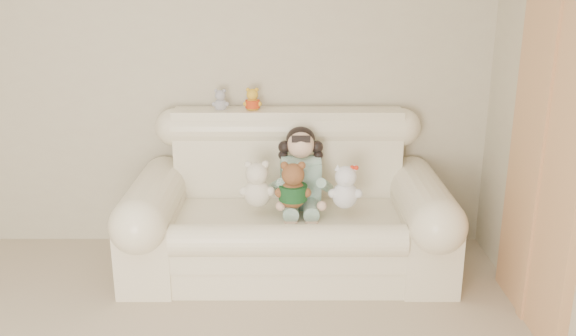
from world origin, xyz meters
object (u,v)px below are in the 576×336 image
(seated_child, at_px, (301,168))
(brown_teddy, at_px, (293,181))
(sofa, at_px, (288,198))
(white_cat, at_px, (345,182))
(cream_teddy, at_px, (257,180))

(seated_child, relative_size, brown_teddy, 1.55)
(sofa, height_order, brown_teddy, sofa)
(brown_teddy, bearing_deg, white_cat, -10.48)
(seated_child, distance_m, brown_teddy, 0.22)
(seated_child, xyz_separation_m, white_cat, (0.28, -0.22, -0.03))
(white_cat, bearing_deg, cream_teddy, 162.00)
(seated_child, bearing_deg, sofa, -141.49)
(cream_teddy, bearing_deg, brown_teddy, 1.31)
(white_cat, bearing_deg, brown_teddy, 164.74)
(white_cat, relative_size, cream_teddy, 0.95)
(white_cat, bearing_deg, sofa, 143.97)
(brown_teddy, height_order, white_cat, brown_teddy)
(white_cat, distance_m, cream_teddy, 0.55)
(brown_teddy, relative_size, white_cat, 1.06)
(seated_child, xyz_separation_m, brown_teddy, (-0.05, -0.22, -0.02))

